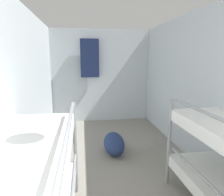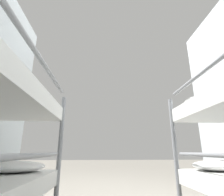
% 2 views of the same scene
% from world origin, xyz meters
% --- Properties ---
extents(wall_left, '(0.06, 5.41, 2.29)m').
position_xyz_m(wall_left, '(-1.25, 2.64, 1.15)').
color(wall_left, silver).
rests_on(wall_left, ground_plane).
extents(wall_right, '(0.06, 5.41, 2.29)m').
position_xyz_m(wall_right, '(1.25, 2.64, 1.15)').
color(wall_right, silver).
rests_on(wall_right, ground_plane).
extents(wall_back, '(2.56, 0.06, 2.29)m').
position_xyz_m(wall_back, '(0.00, 5.32, 1.15)').
color(wall_back, silver).
rests_on(wall_back, ground_plane).
extents(duffel_bag, '(0.34, 0.64, 0.34)m').
position_xyz_m(duffel_bag, '(0.03, 3.41, 0.17)').
color(duffel_bag, navy).
rests_on(duffel_bag, ground_plane).
extents(hanging_coat, '(0.44, 0.12, 0.90)m').
position_xyz_m(hanging_coat, '(-0.28, 5.17, 1.59)').
color(hanging_coat, '#192347').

